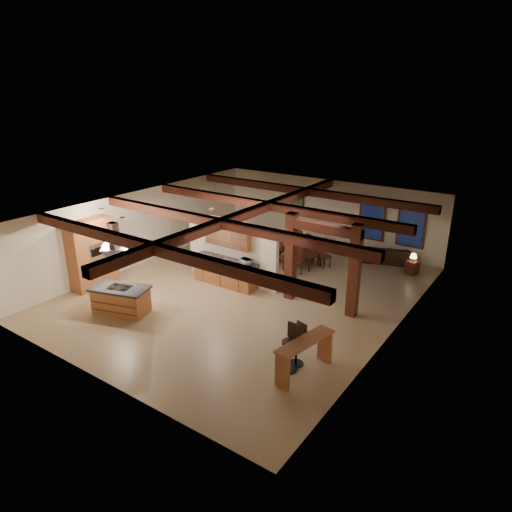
# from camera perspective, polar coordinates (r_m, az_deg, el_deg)

# --- Properties ---
(ground) EXTENTS (12.00, 12.00, 0.00)m
(ground) POSITION_cam_1_polar(r_m,az_deg,el_deg) (15.61, -1.16, -4.54)
(ground) COLOR tan
(ground) RESTS_ON ground
(room_walls) EXTENTS (12.00, 12.00, 12.00)m
(room_walls) POSITION_cam_1_polar(r_m,az_deg,el_deg) (14.94, -1.21, 1.66)
(room_walls) COLOR white
(room_walls) RESTS_ON ground
(ceiling_beams) EXTENTS (10.00, 12.00, 0.28)m
(ceiling_beams) POSITION_cam_1_polar(r_m,az_deg,el_deg) (14.66, -1.24, 5.28)
(ceiling_beams) COLOR #411B10
(ceiling_beams) RESTS_ON room_walls
(timber_posts) EXTENTS (2.50, 0.30, 2.90)m
(timber_posts) POSITION_cam_1_polar(r_m,az_deg,el_deg) (14.13, 8.23, 0.24)
(timber_posts) COLOR #411B10
(timber_posts) RESTS_ON ground
(partition_wall) EXTENTS (3.80, 0.18, 2.20)m
(partition_wall) POSITION_cam_1_polar(r_m,az_deg,el_deg) (16.12, -3.03, 0.50)
(partition_wall) COLOR white
(partition_wall) RESTS_ON ground
(pantry_cabinet) EXTENTS (0.67, 1.60, 2.40)m
(pantry_cabinet) POSITION_cam_1_polar(r_m,az_deg,el_deg) (16.62, -19.80, 0.25)
(pantry_cabinet) COLOR #A95D36
(pantry_cabinet) RESTS_ON ground
(back_counter) EXTENTS (2.50, 0.66, 0.94)m
(back_counter) POSITION_cam_1_polar(r_m,az_deg,el_deg) (16.06, -3.83, -1.99)
(back_counter) COLOR #A95D36
(back_counter) RESTS_ON ground
(upper_display_cabinet) EXTENTS (1.80, 0.36, 0.95)m
(upper_display_cabinet) POSITION_cam_1_polar(r_m,az_deg,el_deg) (15.73, -3.50, 2.87)
(upper_display_cabinet) COLOR #A95D36
(upper_display_cabinet) RESTS_ON partition_wall
(range_hood) EXTENTS (1.10, 1.10, 1.40)m
(range_hood) POSITION_cam_1_polar(r_m,az_deg,el_deg) (14.19, -17.06, -0.33)
(range_hood) COLOR silver
(range_hood) RESTS_ON room_walls
(back_windows) EXTENTS (2.70, 0.07, 1.70)m
(back_windows) POSITION_cam_1_polar(r_m,az_deg,el_deg) (18.92, 16.53, 4.00)
(back_windows) COLOR #411B10
(back_windows) RESTS_ON room_walls
(framed_art) EXTENTS (0.65, 0.05, 0.85)m
(framed_art) POSITION_cam_1_polar(r_m,az_deg,el_deg) (20.55, 5.18, 6.62)
(framed_art) COLOR #411B10
(framed_art) RESTS_ON room_walls
(recessed_cans) EXTENTS (3.16, 2.46, 0.03)m
(recessed_cans) POSITION_cam_1_polar(r_m,az_deg,el_deg) (14.90, -13.64, 5.40)
(recessed_cans) COLOR silver
(recessed_cans) RESTS_ON room_walls
(kitchen_island) EXTENTS (1.93, 1.39, 0.87)m
(kitchen_island) POSITION_cam_1_polar(r_m,az_deg,el_deg) (14.70, -16.52, -5.24)
(kitchen_island) COLOR #A95D36
(kitchen_island) RESTS_ON ground
(dining_table) EXTENTS (1.73, 1.10, 0.57)m
(dining_table) POSITION_cam_1_polar(r_m,az_deg,el_deg) (17.92, 5.39, -0.24)
(dining_table) COLOR #3A190E
(dining_table) RESTS_ON ground
(sofa) EXTENTS (2.37, 1.52, 0.65)m
(sofa) POSITION_cam_1_polar(r_m,az_deg,el_deg) (18.85, 16.10, 0.20)
(sofa) COLOR black
(sofa) RESTS_ON ground
(microwave) EXTENTS (0.42, 0.32, 0.22)m
(microwave) POSITION_cam_1_polar(r_m,az_deg,el_deg) (15.33, -1.25, -0.75)
(microwave) COLOR silver
(microwave) RESTS_ON back_counter
(bar_counter) EXTENTS (0.77, 1.82, 0.93)m
(bar_counter) POSITION_cam_1_polar(r_m,az_deg,el_deg) (11.25, 6.13, -11.76)
(bar_counter) COLOR #A95D36
(bar_counter) RESTS_ON ground
(side_table) EXTENTS (0.50, 0.50, 0.50)m
(side_table) POSITION_cam_1_polar(r_m,az_deg,el_deg) (17.98, 18.94, -1.37)
(side_table) COLOR #411B10
(side_table) RESTS_ON ground
(table_lamp) EXTENTS (0.25, 0.25, 0.29)m
(table_lamp) POSITION_cam_1_polar(r_m,az_deg,el_deg) (17.82, 19.10, -0.01)
(table_lamp) COLOR black
(table_lamp) RESTS_ON side_table
(bar_stool_a) EXTENTS (0.41, 0.42, 1.12)m
(bar_stool_a) POSITION_cam_1_polar(r_m,az_deg,el_deg) (11.63, 5.23, -10.89)
(bar_stool_a) COLOR black
(bar_stool_a) RESTS_ON ground
(bar_stool_b) EXTENTS (0.42, 0.42, 1.21)m
(bar_stool_b) POSITION_cam_1_polar(r_m,az_deg,el_deg) (11.40, 4.34, -11.29)
(bar_stool_b) COLOR black
(bar_stool_b) RESTS_ON ground
(dining_chairs) EXTENTS (2.36, 2.36, 1.17)m
(dining_chairs) POSITION_cam_1_polar(r_m,az_deg,el_deg) (17.81, 5.43, 0.69)
(dining_chairs) COLOR #411B10
(dining_chairs) RESTS_ON ground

